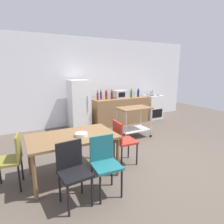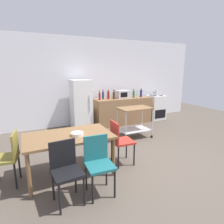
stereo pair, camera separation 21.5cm
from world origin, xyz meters
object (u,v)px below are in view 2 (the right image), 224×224
Objects in this scene: bottle_wine at (103,95)px; bottle_soda at (134,94)px; bottle_sparkling_water at (100,96)px; bottle_sesame_oil at (108,95)px; chair_teal at (98,161)px; kettle at (155,93)px; bottle_soy_sauce at (137,95)px; microwave at (123,94)px; refrigerator at (81,104)px; chair_black at (66,168)px; stove_oven at (155,107)px; bottle_hot_sauce at (141,93)px; chair_olive at (8,155)px; kitchen_cart at (135,117)px; chair_red at (120,140)px; fruit_bowl at (77,134)px; dining_table at (69,139)px; bottle_olive_oil at (114,95)px.

bottle_soda is at bearing -7.94° from bottle_wine.
bottle_wine is (0.17, 0.12, 0.00)m from bottle_sparkling_water.
bottle_wine is at bearing 156.70° from bottle_sesame_oil.
chair_teal is 3.71× the size of kettle.
bottle_soda is 0.16m from bottle_soy_sauce.
microwave is (0.56, 0.04, -0.00)m from bottle_sesame_oil.
refrigerator reaches higher than kettle.
chair_black is at bearing -135.54° from bottle_soy_sauce.
stove_oven reaches higher than chair_teal.
bottle_sparkling_water reaches higher than chair_black.
bottle_hot_sauce reaches higher than kettle.
chair_olive and chair_teal have the same top height.
refrigerator reaches higher than bottle_wine.
stove_oven reaches higher than kitchen_cart.
stove_oven is at bearing 4.90° from bottle_soy_sauce.
bottle_soda reaches higher than kettle.
bottle_soy_sauce reaches higher than chair_olive.
bottle_hot_sauce is (2.18, 2.52, 0.51)m from chair_red.
chair_red is 0.97× the size of stove_oven.
microwave is (2.68, 3.24, 0.51)m from chair_black.
bottle_sesame_oil reaches higher than bottle_soda.
fruit_bowl is (-2.86, -2.54, -0.21)m from bottle_soy_sauce.
dining_table is 4.50m from kettle.
dining_table is 4.81× the size of bottle_olive_oil.
refrigerator is 6.47× the size of kettle.
chair_olive is at bearing 169.80° from fruit_bowl.
chair_teal is 0.98× the size of kitchen_cart.
chair_black is at bearing -106.70° from dining_table.
chair_red is 2.82× the size of bottle_wine.
fruit_bowl is (1.09, -0.20, 0.26)m from chair_olive.
chair_olive is at bearing 174.13° from dining_table.
chair_teal is at bearing -6.13° from chair_black.
bottle_soda is (1.09, -0.15, -0.01)m from bottle_wine.
bottle_olive_oil is (-1.82, -0.09, 0.58)m from stove_oven.
bottle_sesame_oil is (0.16, -0.07, 0.00)m from bottle_wine.
bottle_sparkling_water is at bearing 179.02° from kettle.
kitchen_cart is 1.66m from bottle_soy_sauce.
microwave reaches higher than dining_table.
refrigerator reaches higher than microwave.
fruit_bowl is at bearing -107.77° from refrigerator.
stove_oven is 4.60m from fruit_bowl.
chair_teal is (1.24, -0.80, 0.00)m from chair_olive.
dining_table is 4.76× the size of bottle_wine.
fruit_bowl is at bearing -36.48° from dining_table.
chair_red is 2.99× the size of bottle_soda.
refrigerator is at bearing 177.69° from microwave.
bottle_sesame_oil reaches higher than stove_oven.
chair_teal is at bearing -68.13° from dining_table.
bottle_olive_oil is (1.79, 3.13, 0.51)m from chair_teal.
bottle_hot_sauce reaches higher than bottle_soy_sauce.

